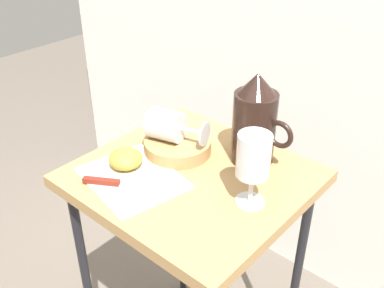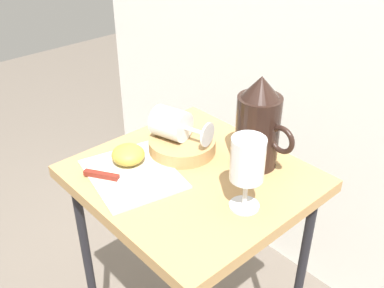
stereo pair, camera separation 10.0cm
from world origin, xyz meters
name	(u,v)px [view 1 (the left image)]	position (x,y,z in m)	size (l,w,h in m)	color
table	(192,201)	(0.00, 0.00, 0.65)	(0.51, 0.47, 0.73)	#AD8451
linen_napkin	(133,178)	(-0.09, -0.11, 0.74)	(0.23, 0.19, 0.00)	beige
basket_tray	(178,146)	(-0.09, 0.05, 0.75)	(0.17, 0.17, 0.04)	#AD8451
pitcher	(254,127)	(0.07, 0.14, 0.83)	(0.15, 0.10, 0.23)	black
wine_glass_upright	(253,160)	(0.16, 0.00, 0.84)	(0.07, 0.07, 0.17)	silver
wine_glass_tipped_near	(167,125)	(-0.11, 0.03, 0.81)	(0.16, 0.11, 0.08)	silver
apple_half_left	(126,159)	(-0.13, -0.09, 0.76)	(0.08, 0.08, 0.04)	#B29938
knife	(115,183)	(-0.10, -0.15, 0.74)	(0.19, 0.12, 0.01)	silver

